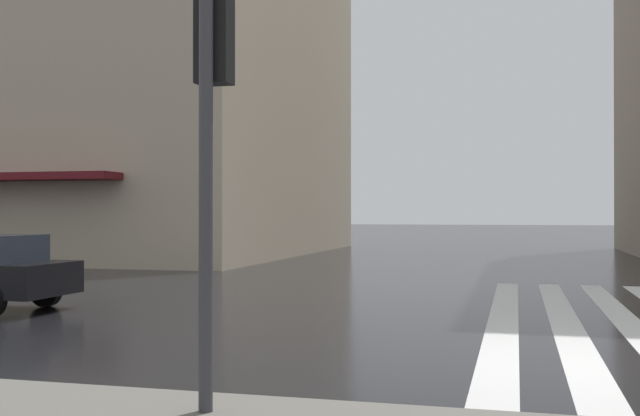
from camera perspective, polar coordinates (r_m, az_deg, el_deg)
name	(u,v)px	position (r m, az deg, el deg)	size (l,w,h in m)	color
ground_plane	(577,365)	(9.79, 18.75, -11.06)	(220.00, 220.00, 0.00)	black
zebra_crossing	(626,321)	(13.83, 22.00, -7.89)	(13.00, 4.50, 0.01)	silver
haussmann_block_mid	(73,30)	(38.48, -18.05, 12.58)	(20.21, 22.68, 21.31)	tan
traffic_signal_post	(211,102)	(6.63, -8.15, 7.84)	(0.44, 0.30, 3.63)	#333338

